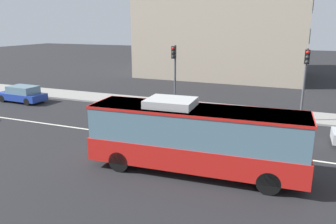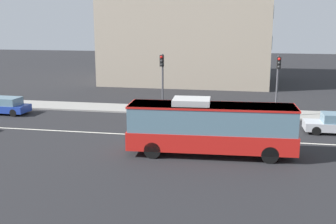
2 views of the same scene
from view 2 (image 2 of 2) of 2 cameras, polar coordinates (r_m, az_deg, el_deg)
ground_plane at (r=29.22m, az=1.20°, el=-3.43°), size 160.00×160.00×0.00m
sidewalk_kerb at (r=37.28m, az=3.31°, el=0.15°), size 80.00×3.35×0.14m
lane_centre_line at (r=29.21m, az=1.20°, el=-3.42°), size 76.00×0.16×0.01m
transit_bus at (r=25.04m, az=5.89°, el=-1.91°), size 10.12×3.04×3.46m
sedan_blue at (r=38.99m, az=-21.61°, el=0.82°), size 4.58×2.01×1.46m
traffic_light_near_corner at (r=35.21m, az=14.85°, el=4.81°), size 0.34×0.62×5.20m
traffic_light_mid_block at (r=35.82m, az=-0.80°, el=5.34°), size 0.33×0.62×5.20m
office_block_background at (r=56.01m, az=2.91°, el=14.69°), size 21.09×14.60×20.40m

